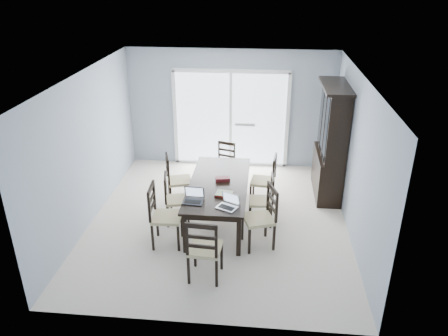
{
  "coord_description": "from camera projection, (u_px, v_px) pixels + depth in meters",
  "views": [
    {
      "loc": [
        0.74,
        -6.67,
        4.13
      ],
      "look_at": [
        0.09,
        0.0,
        1.04
      ],
      "focal_mm": 35.0,
      "sensor_mm": 36.0,
      "label": 1
    }
  ],
  "objects": [
    {
      "name": "floor",
      "position": [
        219.0,
        220.0,
        7.82
      ],
      "size": [
        5.0,
        5.0,
        0.0
      ],
      "primitive_type": "plane",
      "color": "beige",
      "rests_on": "ground"
    },
    {
      "name": "ceiling",
      "position": [
        218.0,
        76.0,
        6.73
      ],
      "size": [
        5.0,
        5.0,
        0.0
      ],
      "primitive_type": "plane",
      "rotation": [
        3.14,
        0.0,
        0.0
      ],
      "color": "white",
      "rests_on": "back_wall"
    },
    {
      "name": "back_wall",
      "position": [
        231.0,
        109.0,
        9.53
      ],
      "size": [
        4.5,
        0.02,
        2.6
      ],
      "primitive_type": "cube",
      "color": "#8F9BAB",
      "rests_on": "floor"
    },
    {
      "name": "wall_left",
      "position": [
        88.0,
        148.0,
        7.47
      ],
      "size": [
        0.02,
        5.0,
        2.6
      ],
      "primitive_type": "cube",
      "color": "#8F9BAB",
      "rests_on": "floor"
    },
    {
      "name": "wall_right",
      "position": [
        356.0,
        159.0,
        7.08
      ],
      "size": [
        0.02,
        5.0,
        2.6
      ],
      "primitive_type": "cube",
      "color": "#8F9BAB",
      "rests_on": "floor"
    },
    {
      "name": "balcony",
      "position": [
        234.0,
        149.0,
        11.01
      ],
      "size": [
        4.5,
        2.0,
        0.1
      ],
      "primitive_type": "cube",
      "color": "gray",
      "rests_on": "ground"
    },
    {
      "name": "railing",
      "position": [
        237.0,
        114.0,
        11.66
      ],
      "size": [
        4.5,
        0.06,
        1.1
      ],
      "primitive_type": "cube",
      "color": "#99999E",
      "rests_on": "balcony"
    },
    {
      "name": "dining_table",
      "position": [
        219.0,
        187.0,
        7.54
      ],
      "size": [
        1.0,
        2.2,
        0.75
      ],
      "color": "black",
      "rests_on": "floor"
    },
    {
      "name": "china_hutch",
      "position": [
        331.0,
        143.0,
        8.32
      ],
      "size": [
        0.5,
        1.38,
        2.2
      ],
      "color": "black",
      "rests_on": "floor"
    },
    {
      "name": "sliding_door",
      "position": [
        231.0,
        119.0,
        9.6
      ],
      "size": [
        2.52,
        0.05,
        2.18
      ],
      "color": "silver",
      "rests_on": "floor"
    },
    {
      "name": "chair_left_near",
      "position": [
        160.0,
        209.0,
        6.92
      ],
      "size": [
        0.49,
        0.48,
        1.21
      ],
      "rotation": [
        0.0,
        0.0,
        -1.52
      ],
      "color": "black",
      "rests_on": "floor"
    },
    {
      "name": "chair_left_mid",
      "position": [
        172.0,
        194.0,
        7.55
      ],
      "size": [
        0.48,
        0.47,
        1.06
      ],
      "rotation": [
        0.0,
        0.0,
        -1.37
      ],
      "color": "black",
      "rests_on": "floor"
    },
    {
      "name": "chair_left_far",
      "position": [
        174.0,
        174.0,
        8.16
      ],
      "size": [
        0.54,
        0.54,
        1.14
      ],
      "rotation": [
        0.0,
        0.0,
        -1.27
      ],
      "color": "black",
      "rests_on": "floor"
    },
    {
      "name": "chair_right_near",
      "position": [
        265.0,
        210.0,
        6.89
      ],
      "size": [
        0.58,
        0.57,
        1.19
      ],
      "rotation": [
        0.0,
        0.0,
        1.91
      ],
      "color": "black",
      "rests_on": "floor"
    },
    {
      "name": "chair_right_mid",
      "position": [
        266.0,
        195.0,
        7.53
      ],
      "size": [
        0.43,
        0.42,
        1.05
      ],
      "rotation": [
        0.0,
        0.0,
        1.64
      ],
      "color": "black",
      "rests_on": "floor"
    },
    {
      "name": "chair_right_far",
      "position": [
        268.0,
        175.0,
        8.12
      ],
      "size": [
        0.49,
        0.48,
        1.14
      ],
      "rotation": [
        0.0,
        0.0,
        1.46
      ],
      "color": "black",
      "rests_on": "floor"
    },
    {
      "name": "chair_end_near",
      "position": [
        204.0,
        244.0,
        6.06
      ],
      "size": [
        0.48,
        0.49,
        1.19
      ],
      "rotation": [
        0.0,
        0.0,
        -0.07
      ],
      "color": "black",
      "rests_on": "floor"
    },
    {
      "name": "chair_end_far",
      "position": [
        225.0,
        159.0,
        8.96
      ],
      "size": [
        0.48,
        0.49,
        1.02
      ],
      "rotation": [
        0.0,
        0.0,
        2.83
      ],
      "color": "black",
      "rests_on": "floor"
    },
    {
      "name": "laptop_dark",
      "position": [
        193.0,
        199.0,
        6.86
      ],
      "size": [
        0.33,
        0.24,
        0.22
      ],
      "rotation": [
        0.0,
        0.0,
        -0.06
      ],
      "color": "black",
      "rests_on": "dining_table"
    },
    {
      "name": "laptop_silver",
      "position": [
        227.0,
        205.0,
        6.7
      ],
      "size": [
        0.37,
        0.33,
        0.21
      ],
      "rotation": [
        0.0,
        0.0,
        -0.46
      ],
      "color": "silver",
      "rests_on": "dining_table"
    },
    {
      "name": "book_stack",
      "position": [
        224.0,
        194.0,
        7.09
      ],
      "size": [
        0.3,
        0.24,
        0.04
      ],
      "rotation": [
        0.0,
        0.0,
        -0.26
      ],
      "color": "maroon",
      "rests_on": "dining_table"
    },
    {
      "name": "cell_phone",
      "position": [
        219.0,
        208.0,
        6.73
      ],
      "size": [
        0.11,
        0.06,
        0.01
      ],
      "primitive_type": "cube",
      "rotation": [
        0.0,
        0.0,
        0.16
      ],
      "color": "black",
      "rests_on": "dining_table"
    },
    {
      "name": "game_box",
      "position": [
        223.0,
        179.0,
        7.57
      ],
      "size": [
        0.27,
        0.17,
        0.06
      ],
      "primitive_type": "cube",
      "rotation": [
        0.0,
        0.0,
        0.21
      ],
      "color": "#4A0E17",
      "rests_on": "dining_table"
    },
    {
      "name": "hot_tub",
      "position": [
        218.0,
        130.0,
        10.66
      ],
      "size": [
        1.97,
        1.77,
        0.99
      ],
      "rotation": [
        0.0,
        0.0,
        -0.04
      ],
      "color": "brown",
      "rests_on": "balcony"
    }
  ]
}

